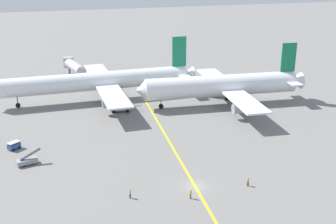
# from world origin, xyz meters

# --- Properties ---
(ground_plane) EXTENTS (600.00, 600.00, 0.00)m
(ground_plane) POSITION_xyz_m (0.00, 0.00, 0.00)
(ground_plane) COLOR slate
(taxiway_stripe) EXTENTS (9.95, 119.67, 0.01)m
(taxiway_stripe) POSITION_xyz_m (0.79, 10.00, 0.00)
(taxiway_stripe) COLOR yellow
(taxiway_stripe) RESTS_ON ground
(airliner_at_gate_left) EXTENTS (60.27, 47.62, 17.44)m
(airliner_at_gate_left) POSITION_xyz_m (-9.01, 56.25, 5.69)
(airliner_at_gate_left) COLOR white
(airliner_at_gate_left) RESTS_ON ground
(airliner_being_pushed) EXTENTS (48.92, 44.73, 16.95)m
(airliner_being_pushed) POSITION_xyz_m (24.05, 41.64, 5.56)
(airliner_being_pushed) COLOR white
(airliner_being_pushed) RESTS_ON ground
(pushback_tug) EXTENTS (8.59, 3.87, 2.94)m
(pushback_tug) POSITION_xyz_m (-4.98, 44.62, 1.25)
(pushback_tug) COLOR gray
(pushback_tug) RESTS_ON ground
(gse_belt_loader_portside) EXTENTS (5.07, 2.65, 3.02)m
(gse_belt_loader_portside) POSITION_xyz_m (-29.15, 18.47, 0.83)
(gse_belt_loader_portside) COLOR gray
(gse_belt_loader_portside) RESTS_ON ground
(gse_baggage_cart_trailing) EXTENTS (3.13, 2.90, 1.71)m
(gse_baggage_cart_trailing) POSITION_xyz_m (-31.87, 27.08, 0.86)
(gse_baggage_cart_trailing) COLOR #2D5199
(gse_baggage_cart_trailing) RESTS_ON ground
(ground_crew_marshaller_foreground) EXTENTS (0.36, 0.49, 1.70)m
(ground_crew_marshaller_foreground) POSITION_xyz_m (-12.20, -0.37, 0.89)
(ground_crew_marshaller_foreground) COLOR #2D3351
(ground_crew_marshaller_foreground) RESTS_ON ground
(ground_crew_ramp_agent_by_cones) EXTENTS (0.36, 0.49, 1.77)m
(ground_crew_ramp_agent_by_cones) POSITION_xyz_m (-2.25, -3.67, 0.93)
(ground_crew_ramp_agent_by_cones) COLOR #4C4C51
(ground_crew_ramp_agent_by_cones) RESTS_ON ground
(ground_crew_wing_walker_right) EXTENTS (0.45, 0.38, 1.58)m
(ground_crew_wing_walker_right) POSITION_xyz_m (9.29, -2.70, 0.82)
(ground_crew_wing_walker_right) COLOR black
(ground_crew_wing_walker_right) RESTS_ON ground
(jet_bridge) EXTENTS (6.56, 17.13, 6.10)m
(jet_bridge) POSITION_xyz_m (-13.35, 84.63, 4.32)
(jet_bridge) COLOR #B7B7BC
(jet_bridge) RESTS_ON ground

